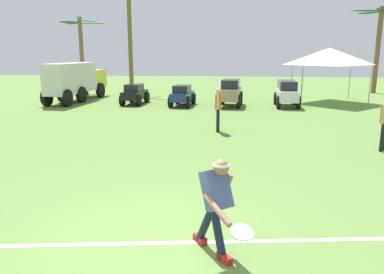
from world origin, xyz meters
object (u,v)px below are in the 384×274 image
at_px(parked_car_slot_b, 182,95).
at_px(box_truck, 76,80).
at_px(teammate_near_sideline, 218,106).
at_px(parked_car_slot_d, 287,93).
at_px(palm_tree_right_of_centre, 378,41).
at_px(parked_car_slot_c, 231,92).
at_px(event_tent, 330,56).
at_px(palm_tree_left_of_centre, 130,30).
at_px(frisbee_thrower, 216,201).
at_px(parked_car_slot_a, 135,94).
at_px(frisbee_in_flight, 242,232).
at_px(palm_tree_far_left, 82,46).

height_order(parked_car_slot_b, box_truck, box_truck).
distance_m(teammate_near_sideline, parked_car_slot_d, 7.57).
xyz_separation_m(parked_car_slot_d, palm_tree_right_of_centre, (7.05, 7.51, 2.82)).
bearing_deg(teammate_near_sideline, parked_car_slot_b, 107.94).
bearing_deg(parked_car_slot_d, parked_car_slot_c, -176.31).
height_order(parked_car_slot_c, palm_tree_right_of_centre, palm_tree_right_of_centre).
xyz_separation_m(parked_car_slot_d, event_tent, (2.54, 2.05, 1.84)).
bearing_deg(parked_car_slot_b, palm_tree_left_of_centre, 124.81).
distance_m(frisbee_thrower, box_truck, 18.44).
bearing_deg(teammate_near_sideline, palm_tree_right_of_centre, 53.88).
bearing_deg(parked_car_slot_a, box_truck, 165.93).
relative_size(parked_car_slot_d, palm_tree_right_of_centre, 0.42).
distance_m(teammate_near_sideline, event_tent, 10.74).
bearing_deg(parked_car_slot_a, frisbee_in_flight, -71.58).
bearing_deg(box_truck, parked_car_slot_d, -5.18).
xyz_separation_m(parked_car_slot_a, palm_tree_left_of_centre, (-1.69, 5.87, 3.73)).
height_order(parked_car_slot_c, palm_tree_left_of_centre, palm_tree_left_of_centre).
bearing_deg(frisbee_in_flight, parked_car_slot_d, 80.03).
distance_m(frisbee_thrower, parked_car_slot_c, 14.99).
xyz_separation_m(frisbee_thrower, event_tent, (5.67, 17.22, 1.77)).
bearing_deg(parked_car_slot_b, frisbee_thrower, -81.07).
bearing_deg(frisbee_in_flight, palm_tree_right_of_centre, 67.21).
height_order(frisbee_in_flight, parked_car_slot_c, parked_car_slot_c).
height_order(parked_car_slot_b, parked_car_slot_c, parked_car_slot_c).
bearing_deg(palm_tree_left_of_centre, parked_car_slot_c, -41.87).
height_order(parked_car_slot_d, palm_tree_right_of_centre, palm_tree_right_of_centre).
distance_m(palm_tree_left_of_centre, palm_tree_right_of_centre, 16.99).
bearing_deg(parked_car_slot_b, parked_car_slot_d, 3.00).
relative_size(parked_car_slot_d, palm_tree_far_left, 0.46).
distance_m(parked_car_slot_b, event_tent, 8.58).
distance_m(box_truck, event_tent, 14.48).
bearing_deg(parked_car_slot_b, frisbee_in_flight, -80.33).
distance_m(palm_tree_far_left, palm_tree_right_of_centre, 20.73).
relative_size(parked_car_slot_b, box_truck, 0.38).
distance_m(frisbee_thrower, palm_tree_left_of_centre, 22.51).
distance_m(teammate_near_sideline, box_truck, 11.55).
xyz_separation_m(frisbee_thrower, palm_tree_left_of_centre, (-6.72, 21.20, 3.50)).
bearing_deg(event_tent, frisbee_thrower, -108.23).
height_order(parked_car_slot_a, palm_tree_far_left, palm_tree_far_left).
relative_size(teammate_near_sideline, parked_car_slot_d, 0.64).
xyz_separation_m(parked_car_slot_a, palm_tree_far_left, (-5.50, 6.65, 2.63)).
bearing_deg(palm_tree_far_left, event_tent, -16.34).
bearing_deg(palm_tree_far_left, palm_tree_right_of_centre, 1.96).
relative_size(frisbee_thrower, parked_car_slot_c, 0.58).
relative_size(frisbee_in_flight, parked_car_slot_c, 0.15).
distance_m(box_truck, palm_tree_right_of_centre, 20.10).
height_order(parked_car_slot_a, box_truck, box_truck).
height_order(frisbee_thrower, palm_tree_left_of_centre, palm_tree_left_of_centre).
xyz_separation_m(frisbee_in_flight, parked_car_slot_b, (-2.67, 15.66, -0.18)).
height_order(parked_car_slot_a, palm_tree_left_of_centre, palm_tree_left_of_centre).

